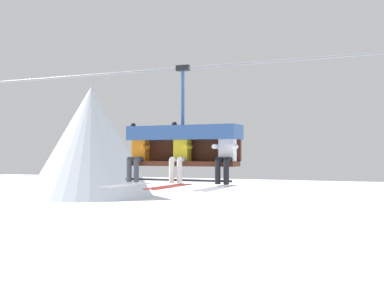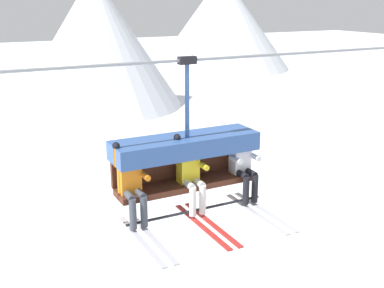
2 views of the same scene
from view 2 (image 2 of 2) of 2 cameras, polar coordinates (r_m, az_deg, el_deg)
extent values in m
cone|color=white|center=(40.87, -11.32, 11.81)|extent=(13.99, 13.99, 10.64)
cone|color=white|center=(63.24, 3.60, 14.25)|extent=(17.40, 17.40, 11.72)
cylinder|color=gray|center=(7.30, -2.10, 9.80)|extent=(18.29, 0.05, 0.05)
cube|color=#512819|center=(7.90, -0.55, -4.80)|extent=(2.38, 0.48, 0.10)
cube|color=#512819|center=(8.04, -1.45, -2.32)|extent=(2.38, 0.08, 0.45)
cube|color=#335699|center=(7.73, -0.76, -0.17)|extent=(2.43, 0.68, 0.30)
cylinder|color=black|center=(7.77, 0.53, -7.84)|extent=(2.38, 0.04, 0.04)
cylinder|color=#335699|center=(7.50, -0.58, 5.08)|extent=(0.07, 0.07, 1.17)
cube|color=black|center=(7.39, -0.59, 9.90)|extent=(0.28, 0.12, 0.12)
cube|color=orange|center=(7.40, -7.43, -3.88)|extent=(0.32, 0.22, 0.52)
sphere|color=silver|center=(7.29, -7.54, -1.24)|extent=(0.22, 0.22, 0.22)
ellipsoid|color=black|center=(7.19, -7.26, -1.46)|extent=(0.17, 0.04, 0.08)
cylinder|color=#3D424C|center=(7.31, -7.56, -6.03)|extent=(0.11, 0.34, 0.11)
cylinder|color=#3D424C|center=(7.36, -6.26, -5.80)|extent=(0.11, 0.34, 0.11)
cylinder|color=#3D424C|center=(7.26, -7.02, -8.24)|extent=(0.11, 0.11, 0.48)
cylinder|color=#3D424C|center=(7.31, -5.72, -8.00)|extent=(0.11, 0.11, 0.48)
cube|color=#B2B2BC|center=(7.14, -6.08, -11.27)|extent=(0.09, 1.70, 0.02)
cube|color=#B2B2BC|center=(7.19, -4.75, -10.99)|extent=(0.09, 1.70, 0.02)
cylinder|color=orange|center=(7.23, -8.92, -1.51)|extent=(0.09, 0.09, 0.30)
sphere|color=black|center=(7.18, -8.99, -0.23)|extent=(0.11, 0.11, 0.11)
cylinder|color=orange|center=(7.32, -5.66, -3.74)|extent=(0.09, 0.30, 0.09)
cube|color=yellow|center=(7.77, -0.49, -2.72)|extent=(0.32, 0.22, 0.52)
sphere|color=silver|center=(7.66, -0.50, -0.19)|extent=(0.22, 0.22, 0.22)
ellipsoid|color=black|center=(7.57, -0.15, -0.39)|extent=(0.17, 0.04, 0.08)
cylinder|color=silver|center=(7.67, -0.50, -4.75)|extent=(0.11, 0.34, 0.11)
cylinder|color=silver|center=(7.74, 0.67, -4.53)|extent=(0.11, 0.34, 0.11)
cylinder|color=silver|center=(7.62, 0.08, -6.84)|extent=(0.11, 0.11, 0.48)
cylinder|color=silver|center=(7.70, 1.26, -6.60)|extent=(0.11, 0.11, 0.48)
cube|color=#B22823|center=(7.51, 1.14, -9.68)|extent=(0.09, 1.70, 0.02)
cube|color=#B22823|center=(7.58, 2.33, -9.40)|extent=(0.09, 1.70, 0.02)
cylinder|color=yellow|center=(7.58, -1.76, -0.44)|extent=(0.09, 0.09, 0.30)
sphere|color=black|center=(7.53, -1.77, 0.79)|extent=(0.11, 0.11, 0.11)
cylinder|color=yellow|center=(7.71, 1.25, -2.56)|extent=(0.09, 0.30, 0.09)
cube|color=silver|center=(8.24, 5.73, -1.64)|extent=(0.32, 0.22, 0.52)
sphere|color=#284C93|center=(8.14, 5.80, 0.76)|extent=(0.22, 0.22, 0.22)
ellipsoid|color=black|center=(8.06, 6.19, 0.58)|extent=(0.17, 0.04, 0.08)
cylinder|color=black|center=(8.14, 5.81, -3.54)|extent=(0.11, 0.34, 0.11)
cylinder|color=black|center=(8.23, 6.84, -3.34)|extent=(0.11, 0.34, 0.11)
cylinder|color=black|center=(8.09, 6.41, -5.50)|extent=(0.11, 0.11, 0.48)
cylinder|color=black|center=(8.19, 7.45, -5.27)|extent=(0.11, 0.11, 0.48)
cube|color=#B2B2BC|center=(7.98, 7.53, -8.14)|extent=(0.09, 1.70, 0.02)
cube|color=#B2B2BC|center=(8.08, 8.57, -7.87)|extent=(0.09, 1.70, 0.02)
cylinder|color=silver|center=(8.02, 5.19, -1.87)|extent=(0.09, 0.30, 0.09)
cylinder|color=silver|center=(8.21, 7.40, -1.48)|extent=(0.09, 0.30, 0.09)
camera|label=1|loc=(8.33, 77.43, -16.06)|focal=45.00mm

